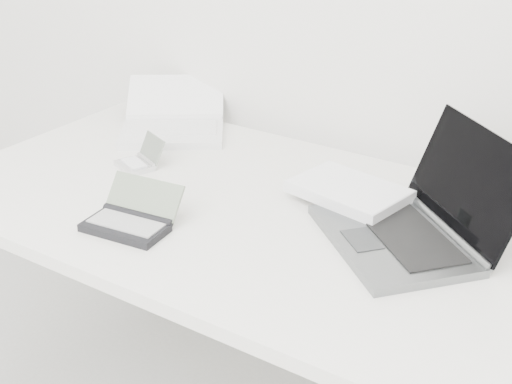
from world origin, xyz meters
The scene contains 5 objects.
desk centered at (0.00, 1.55, 0.68)m, with size 1.60×0.80×0.73m.
laptop_large centered at (0.23, 1.63, 0.77)m, with size 0.55×0.46×0.22m.
netbook_open_white centered at (-0.51, 1.82, 0.75)m, with size 0.43×0.45×0.10m.
pda_silver centered at (-0.42, 1.58, 0.75)m, with size 0.13×0.13×0.07m.
palmtop_charcoal centered at (-0.22, 1.33, 0.75)m, with size 0.19×0.17×0.08m.
Camera 1 is at (0.72, 0.38, 1.45)m, focal length 50.00 mm.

